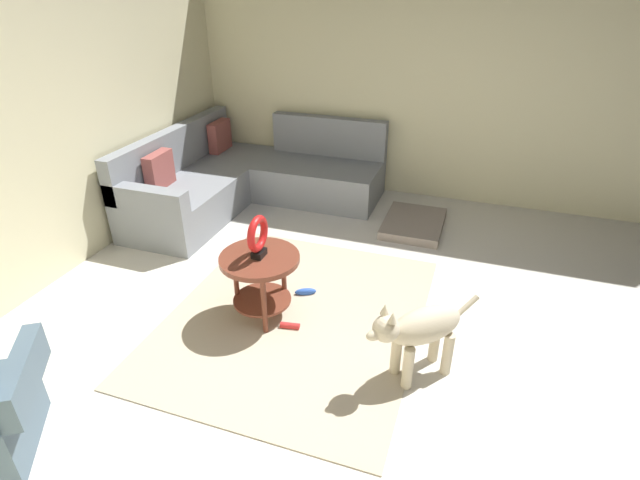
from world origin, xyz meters
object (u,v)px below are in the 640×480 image
dog_toy_rope (290,326)px  dog_bed_mat (414,224)px  side_table (260,270)px  dog_toy_bone (306,292)px  sectional_couch (247,180)px  dog (420,330)px  torus_sculpture (258,236)px

dog_toy_rope → dog_bed_mat: bearing=-17.0°
dog_toy_rope → side_table: bearing=71.4°
side_table → dog_toy_bone: size_ratio=3.33×
side_table → dog_toy_bone: bearing=-30.9°
dog_bed_mat → side_table: bearing=155.4°
sectional_couch → side_table: 2.19m
dog → dog_toy_rope: (0.17, 0.97, -0.35)m
sectional_couch → side_table: size_ratio=3.75×
side_table → torus_sculpture: bearing=-97.1°
dog_toy_bone → torus_sculpture: bearing=149.1°
dog_toy_bone → side_table: bearing=149.1°
torus_sculpture → dog: size_ratio=0.50×
torus_sculpture → dog_bed_mat: torus_sculpture is taller
side_table → dog_toy_rope: (-0.09, -0.26, -0.39)m
sectional_couch → torus_sculpture: 2.22m
side_table → dog: 1.26m
torus_sculpture → dog_toy_rope: size_ratio=2.21×
torus_sculpture → dog_toy_rope: torus_sculpture is taller
dog_toy_bone → dog_toy_rope: bearing=-174.5°
torus_sculpture → dog_bed_mat: bearing=-24.6°
torus_sculpture → dog: bearing=-101.9°
sectional_couch → torus_sculpture: (-1.90, -1.07, 0.42)m
side_table → dog: size_ratio=0.93×
side_table → torus_sculpture: size_ratio=1.84×
torus_sculpture → side_table: bearing=82.9°
sectional_couch → dog: (-2.16, -2.31, 0.09)m
dog_toy_rope → dog_toy_bone: (0.46, 0.04, 0.00)m
side_table → dog: (-0.26, -1.24, -0.04)m
sectional_couch → dog: sectional_couch is taller
sectional_couch → side_table: (-1.90, -1.07, 0.13)m
side_table → torus_sculpture: torus_sculpture is taller
dog → dog_toy_rope: bearing=36.2°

